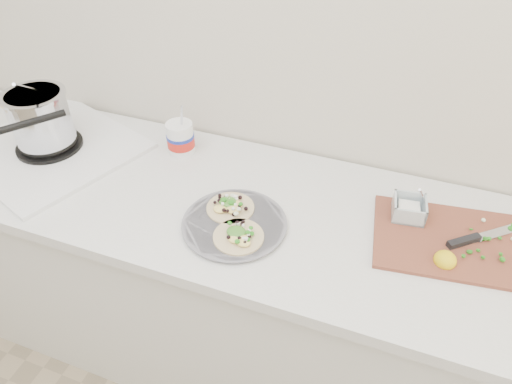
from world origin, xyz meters
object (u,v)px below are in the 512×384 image
(tub, at_px, (181,136))
(cutboard, at_px, (450,235))
(stove, at_px, (44,129))
(taco_plate, at_px, (234,222))

(tub, height_order, cutboard, tub)
(cutboard, bearing_deg, stove, 173.92)
(cutboard, bearing_deg, taco_plate, -172.08)
(stove, relative_size, tub, 3.23)
(stove, height_order, cutboard, stove)
(tub, relative_size, cutboard, 0.47)
(taco_plate, distance_m, cutboard, 0.61)
(stove, bearing_deg, taco_plate, 9.78)
(stove, height_order, tub, stove)
(stove, distance_m, cutboard, 1.36)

